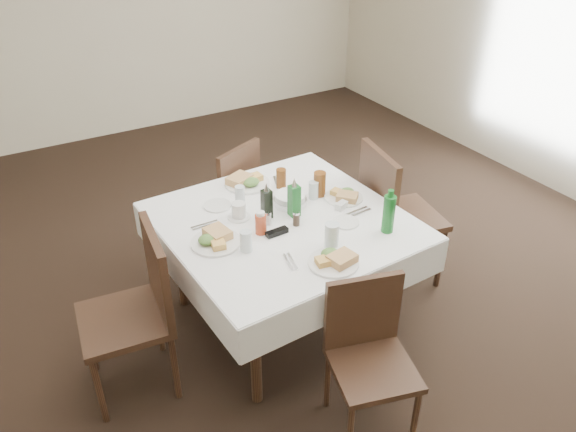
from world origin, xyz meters
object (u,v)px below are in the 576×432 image
object	(u,v)px
chair_north	(230,192)
oil_cruet_dark	(267,203)
chair_east	(391,209)
water_w	(246,241)
chair_south	(368,347)
dining_table	(283,231)
water_s	(332,235)
chair_west	(140,303)
ketchup_bottle	(261,223)
bread_basket	(290,199)
water_e	(313,190)
green_bottle	(389,213)
oil_cruet_green	(294,199)
coffee_mug	(239,211)
water_n	(240,195)

from	to	relation	value
chair_north	oil_cruet_dark	bearing A→B (deg)	-98.27
chair_east	water_w	world-z (taller)	chair_east
chair_south	dining_table	bearing A→B (deg)	89.36
water_s	chair_west	bearing A→B (deg)	162.80
ketchup_bottle	bread_basket	bearing A→B (deg)	32.62
water_e	chair_north	bearing A→B (deg)	108.12
water_s	chair_east	bearing A→B (deg)	26.77
ketchup_bottle	green_bottle	size ratio (longest dim) A/B	0.52
ketchup_bottle	oil_cruet_green	bearing A→B (deg)	15.71
ketchup_bottle	coffee_mug	world-z (taller)	ketchup_bottle
chair_west	ketchup_bottle	bearing A→B (deg)	0.17
bread_basket	water_w	bearing A→B (deg)	-145.90
oil_cruet_green	oil_cruet_dark	bearing A→B (deg)	158.37
chair_north	oil_cruet_dark	xyz separation A→B (m)	(-0.12, -0.80, 0.35)
water_s	water_w	xyz separation A→B (m)	(-0.42, 0.20, -0.01)
ketchup_bottle	coffee_mug	size ratio (longest dim) A/B	1.01
green_bottle	bread_basket	bearing A→B (deg)	121.03
chair_north	water_e	size ratio (longest dim) A/B	7.87
chair_west	oil_cruet_dark	xyz separation A→B (m)	(0.85, 0.14, 0.30)
water_w	ketchup_bottle	distance (m)	0.19
coffee_mug	oil_cruet_dark	bearing A→B (deg)	-28.04
oil_cruet_dark	oil_cruet_green	size ratio (longest dim) A/B	0.92
dining_table	green_bottle	bearing A→B (deg)	-41.96
dining_table	chair_west	size ratio (longest dim) A/B	1.46
chair_east	water_n	xyz separation A→B (m)	(-0.98, 0.30, 0.24)
water_w	oil_cruet_green	distance (m)	0.45
chair_east	bread_basket	bearing A→B (deg)	169.78
chair_south	chair_west	distance (m)	1.22
ketchup_bottle	coffee_mug	bearing A→B (deg)	99.08
chair_east	ketchup_bottle	size ratio (longest dim) A/B	7.27
water_n	chair_south	bearing A→B (deg)	-84.17
water_e	bread_basket	bearing A→B (deg)	176.78
water_w	chair_west	bearing A→B (deg)	169.43
chair_south	oil_cruet_green	bearing A→B (deg)	84.05
water_s	bread_basket	bearing A→B (deg)	85.79
dining_table	oil_cruet_dark	distance (m)	0.20
water_s	ketchup_bottle	bearing A→B (deg)	130.71
chair_west	bread_basket	bearing A→B (deg)	10.80
chair_north	ketchup_bottle	bearing A→B (deg)	-103.69
chair_south	chair_east	distance (m)	1.23
dining_table	water_w	bearing A→B (deg)	-152.13
water_n	water_w	bearing A→B (deg)	-112.41
ketchup_bottle	green_bottle	world-z (taller)	green_bottle
water_w	ketchup_bottle	world-z (taller)	ketchup_bottle
chair_east	bread_basket	distance (m)	0.76
oil_cruet_green	coffee_mug	xyz separation A→B (m)	(-0.30, 0.14, -0.06)
chair_east	oil_cruet_dark	distance (m)	0.96
dining_table	chair_south	size ratio (longest dim) A/B	1.69
chair_west	dining_table	bearing A→B (deg)	4.03
water_e	oil_cruet_dark	world-z (taller)	oil_cruet_dark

